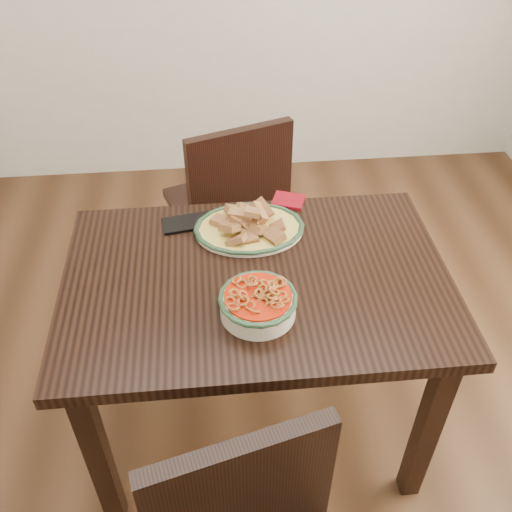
{
  "coord_description": "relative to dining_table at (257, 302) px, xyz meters",
  "views": [
    {
      "loc": [
        -0.16,
        -1.3,
        1.88
      ],
      "look_at": [
        -0.04,
        -0.06,
        0.81
      ],
      "focal_mm": 40.0,
      "sensor_mm": 36.0,
      "label": 1
    }
  ],
  "objects": [
    {
      "name": "floor",
      "position": [
        0.04,
        0.08,
        -0.64
      ],
      "size": [
        3.5,
        3.5,
        0.0
      ],
      "primitive_type": "plane",
      "color": "#3A2212",
      "rests_on": "ground"
    },
    {
      "name": "dining_table",
      "position": [
        0.0,
        0.0,
        0.0
      ],
      "size": [
        1.13,
        0.75,
        0.75
      ],
      "color": "black",
      "rests_on": "ground"
    },
    {
      "name": "chair_far",
      "position": [
        -0.04,
        0.73,
        -0.14
      ],
      "size": [
        0.53,
        0.53,
        0.89
      ],
      "rotation": [
        0.0,
        0.0,
        3.48
      ],
      "color": "black",
      "rests_on": "ground"
    },
    {
      "name": "fish_plate",
      "position": [
        -0.0,
        0.21,
        0.15
      ],
      "size": [
        0.34,
        0.27,
        0.11
      ],
      "color": "beige",
      "rests_on": "dining_table"
    },
    {
      "name": "noodle_bowl",
      "position": [
        -0.01,
        -0.15,
        0.15
      ],
      "size": [
        0.22,
        0.22,
        0.08
      ],
      "color": "beige",
      "rests_on": "dining_table"
    },
    {
      "name": "smartphone",
      "position": [
        -0.2,
        0.27,
        0.11
      ],
      "size": [
        0.17,
        0.11,
        0.01
      ],
      "primitive_type": "cube",
      "rotation": [
        0.0,
        0.0,
        0.16
      ],
      "color": "black",
      "rests_on": "dining_table"
    },
    {
      "name": "napkin",
      "position": [
        0.14,
        0.36,
        0.11
      ],
      "size": [
        0.12,
        0.11,
        0.01
      ],
      "primitive_type": "cube",
      "rotation": [
        0.0,
        0.0,
        -0.34
      ],
      "color": "maroon",
      "rests_on": "dining_table"
    }
  ]
}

